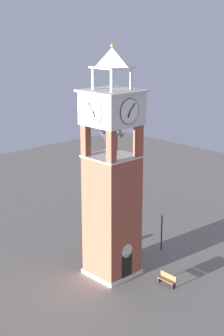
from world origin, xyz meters
TOP-DOWN VIEW (x-y plane):
  - ground at (0.00, 0.00)m, footprint 80.00×80.00m
  - clock_tower at (0.00, -0.00)m, footprint 3.99×3.99m
  - park_bench at (1.74, -4.44)m, footprint 0.49×1.61m
  - lamp_post at (6.34, 0.19)m, footprint 0.36×0.36m
  - trash_bin at (2.12, 3.48)m, footprint 0.52×0.52m
  - shrub_near_entry at (3.82, 1.13)m, footprint 0.89×0.89m

SIDE VIEW (x-z plane):
  - ground at x=0.00m, z-range 0.00..0.00m
  - trash_bin at x=2.12m, z-range 0.00..0.80m
  - shrub_near_entry at x=3.82m, z-range 0.00..0.86m
  - park_bench at x=1.74m, z-range 0.01..0.96m
  - lamp_post at x=6.34m, z-range 0.72..4.30m
  - clock_tower at x=0.00m, z-range -1.60..16.70m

